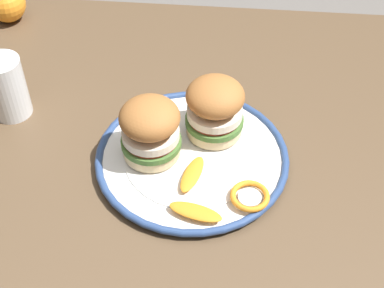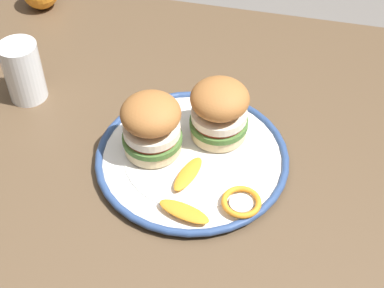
% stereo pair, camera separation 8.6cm
% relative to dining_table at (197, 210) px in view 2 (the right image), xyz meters
% --- Properties ---
extents(dining_table, '(1.42, 0.95, 0.73)m').
position_rel_dining_table_xyz_m(dining_table, '(0.00, 0.00, 0.00)').
color(dining_table, brown).
rests_on(dining_table, ground).
extents(dinner_plate, '(0.31, 0.31, 0.02)m').
position_rel_dining_table_xyz_m(dinner_plate, '(-0.02, 0.03, 0.10)').
color(dinner_plate, white).
rests_on(dinner_plate, dining_table).
extents(sandwich_half_left, '(0.13, 0.13, 0.10)m').
position_rel_dining_table_xyz_m(sandwich_half_left, '(-0.08, 0.02, 0.16)').
color(sandwich_half_left, beige).
rests_on(sandwich_half_left, dinner_plate).
extents(sandwich_half_right, '(0.13, 0.13, 0.10)m').
position_rel_dining_table_xyz_m(sandwich_half_right, '(0.02, 0.08, 0.16)').
color(sandwich_half_right, beige).
rests_on(sandwich_half_right, dinner_plate).
extents(orange_peel_curled, '(0.08, 0.08, 0.01)m').
position_rel_dining_table_xyz_m(orange_peel_curled, '(0.08, -0.05, 0.11)').
color(orange_peel_curled, orange).
rests_on(orange_peel_curled, dinner_plate).
extents(orange_peel_strip_long, '(0.08, 0.05, 0.01)m').
position_rel_dining_table_xyz_m(orange_peel_strip_long, '(-0.00, -0.09, 0.11)').
color(orange_peel_strip_long, orange).
rests_on(orange_peel_strip_long, dinner_plate).
extents(orange_peel_strip_short, '(0.04, 0.08, 0.01)m').
position_rel_dining_table_xyz_m(orange_peel_strip_short, '(-0.01, -0.02, 0.11)').
color(orange_peel_strip_short, orange).
rests_on(orange_peel_strip_short, dinner_plate).
extents(drinking_glass, '(0.07, 0.07, 0.11)m').
position_rel_dining_table_xyz_m(drinking_glass, '(-0.33, 0.11, 0.14)').
color(drinking_glass, white).
rests_on(drinking_glass, dining_table).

